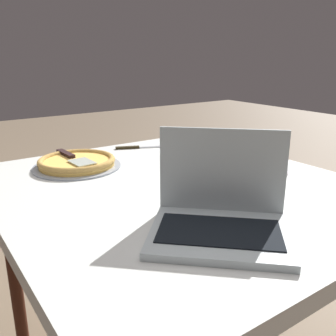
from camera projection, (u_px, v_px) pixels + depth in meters
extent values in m
cube|color=silver|center=(176.00, 191.00, 1.19)|extent=(1.18, 1.07, 0.05)
cylinder|color=#3F1D13|center=(14.00, 271.00, 1.40)|extent=(0.05, 0.05, 0.68)
cylinder|color=#3F1D13|center=(195.00, 216.00, 1.88)|extent=(0.05, 0.05, 0.68)
cube|color=#ABB7BA|center=(219.00, 235.00, 0.84)|extent=(0.39, 0.39, 0.02)
cube|color=black|center=(219.00, 231.00, 0.83)|extent=(0.30, 0.30, 0.00)
cube|color=#ABB7BA|center=(222.00, 170.00, 0.92)|extent=(0.22, 0.23, 0.21)
cube|color=silver|center=(222.00, 171.00, 0.92)|extent=(0.19, 0.20, 0.18)
cylinder|color=silver|center=(252.00, 169.00, 1.32)|extent=(0.25, 0.25, 0.01)
torus|color=white|center=(253.00, 166.00, 1.32)|extent=(0.24, 0.24, 0.01)
cube|color=#DDAE51|center=(253.00, 164.00, 1.32)|extent=(0.19, 0.19, 0.02)
cube|color=gold|center=(254.00, 171.00, 1.24)|extent=(0.09, 0.09, 0.03)
cylinder|color=#949EAA|center=(77.00, 166.00, 1.36)|extent=(0.32, 0.32, 0.01)
cylinder|color=#EEBB55|center=(77.00, 163.00, 1.36)|extent=(0.27, 0.27, 0.02)
torus|color=tan|center=(77.00, 160.00, 1.36)|extent=(0.28, 0.28, 0.02)
cube|color=#B4BEB1|center=(82.00, 162.00, 1.32)|extent=(0.10, 0.08, 0.00)
cube|color=black|center=(66.00, 153.00, 1.43)|extent=(0.12, 0.03, 0.01)
cube|color=silver|center=(151.00, 147.00, 1.65)|extent=(0.09, 0.18, 0.00)
cube|color=black|center=(128.00, 148.00, 1.63)|extent=(0.06, 0.10, 0.01)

